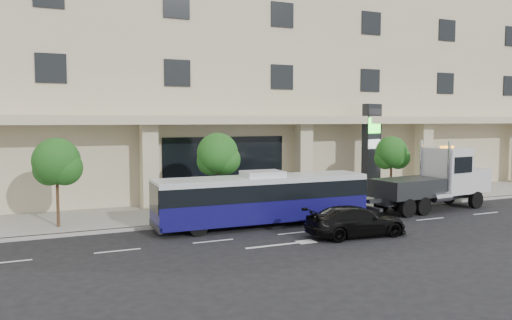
{
  "coord_description": "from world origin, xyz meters",
  "views": [
    {
      "loc": [
        -10.75,
        -21.52,
        5.18
      ],
      "look_at": [
        -0.46,
        2.0,
        3.13
      ],
      "focal_mm": 35.0,
      "sensor_mm": 36.0,
      "label": 1
    }
  ],
  "objects_px": {
    "city_bus": "(262,198)",
    "signage_pylon": "(371,149)",
    "tow_truck": "(437,181)",
    "black_sedan": "(356,221)"
  },
  "relations": [
    {
      "from": "city_bus",
      "to": "tow_truck",
      "type": "distance_m",
      "value": 11.19
    },
    {
      "from": "city_bus",
      "to": "signage_pylon",
      "type": "xyz_separation_m",
      "value": [
        10.39,
        5.28,
        1.88
      ]
    },
    {
      "from": "city_bus",
      "to": "signage_pylon",
      "type": "relative_size",
      "value": 1.75
    },
    {
      "from": "tow_truck",
      "to": "black_sedan",
      "type": "xyz_separation_m",
      "value": [
        -8.27,
        -3.8,
        -0.98
      ]
    },
    {
      "from": "tow_truck",
      "to": "black_sedan",
      "type": "bearing_deg",
      "value": -161.34
    },
    {
      "from": "black_sedan",
      "to": "signage_pylon",
      "type": "distance_m",
      "value": 11.97
    },
    {
      "from": "city_bus",
      "to": "signage_pylon",
      "type": "height_order",
      "value": "signage_pylon"
    },
    {
      "from": "black_sedan",
      "to": "signage_pylon",
      "type": "height_order",
      "value": "signage_pylon"
    },
    {
      "from": "tow_truck",
      "to": "black_sedan",
      "type": "relative_size",
      "value": 1.91
    },
    {
      "from": "black_sedan",
      "to": "signage_pylon",
      "type": "bearing_deg",
      "value": -36.46
    }
  ]
}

